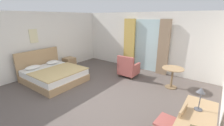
% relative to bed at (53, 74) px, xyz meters
% --- Properties ---
extents(ground, '(6.92, 6.94, 0.10)m').
position_rel_bed_xyz_m(ground, '(2.02, 0.16, -0.32)').
color(ground, '#564C47').
extents(wall_back, '(6.52, 0.12, 2.54)m').
position_rel_bed_xyz_m(wall_back, '(2.02, 3.37, 1.00)').
color(wall_back, silver).
rests_on(wall_back, ground).
extents(wall_left, '(0.12, 6.54, 2.54)m').
position_rel_bed_xyz_m(wall_left, '(-1.18, 0.16, 1.00)').
color(wall_left, silver).
rests_on(wall_left, ground).
extents(balcony_glass_door, '(1.17, 0.02, 2.24)m').
position_rel_bed_xyz_m(balcony_glass_door, '(2.18, 3.29, 0.85)').
color(balcony_glass_door, silver).
rests_on(balcony_glass_door, ground).
extents(curtain_panel_left, '(0.54, 0.10, 2.26)m').
position_rel_bed_xyz_m(curtain_panel_left, '(1.37, 3.19, 0.86)').
color(curtain_panel_left, tan).
rests_on(curtain_panel_left, ground).
extents(curtain_panel_right, '(0.44, 0.10, 2.26)m').
position_rel_bed_xyz_m(curtain_panel_right, '(2.98, 3.19, 0.86)').
color(curtain_panel_right, '#897056').
rests_on(curtain_panel_right, ground).
extents(bed, '(2.06, 1.78, 1.09)m').
position_rel_bed_xyz_m(bed, '(0.00, 0.00, 0.00)').
color(bed, tan).
rests_on(bed, ground).
extents(nightstand, '(0.47, 0.48, 0.49)m').
position_rel_bed_xyz_m(nightstand, '(-0.80, 1.35, -0.02)').
color(nightstand, tan).
rests_on(nightstand, ground).
extents(writing_desk, '(0.56, 1.58, 0.75)m').
position_rel_bed_xyz_m(writing_desk, '(4.79, -0.38, 0.39)').
color(writing_desk, tan).
rests_on(writing_desk, ground).
extents(desk_chair, '(0.47, 0.47, 0.85)m').
position_rel_bed_xyz_m(desk_chair, '(4.44, -0.32, 0.21)').
color(desk_chair, '#9E4C47').
rests_on(desk_chair, ground).
extents(desk_lamp, '(0.15, 0.21, 0.47)m').
position_rel_bed_xyz_m(desk_lamp, '(4.76, -0.13, 0.83)').
color(desk_lamp, '#4C4C51').
rests_on(desk_lamp, writing_desk).
extents(armchair_by_window, '(0.72, 0.72, 0.88)m').
position_rel_bed_xyz_m(armchair_by_window, '(2.00, 2.10, 0.08)').
color(armchair_by_window, '#9E4C47').
rests_on(armchair_by_window, ground).
extents(round_cafe_table, '(0.70, 0.70, 0.71)m').
position_rel_bed_xyz_m(round_cafe_table, '(3.71, 2.13, 0.26)').
color(round_cafe_table, tan).
rests_on(round_cafe_table, ground).
extents(framed_picture, '(0.03, 0.31, 0.53)m').
position_rel_bed_xyz_m(framed_picture, '(-1.10, 0.00, 1.35)').
color(framed_picture, beige).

